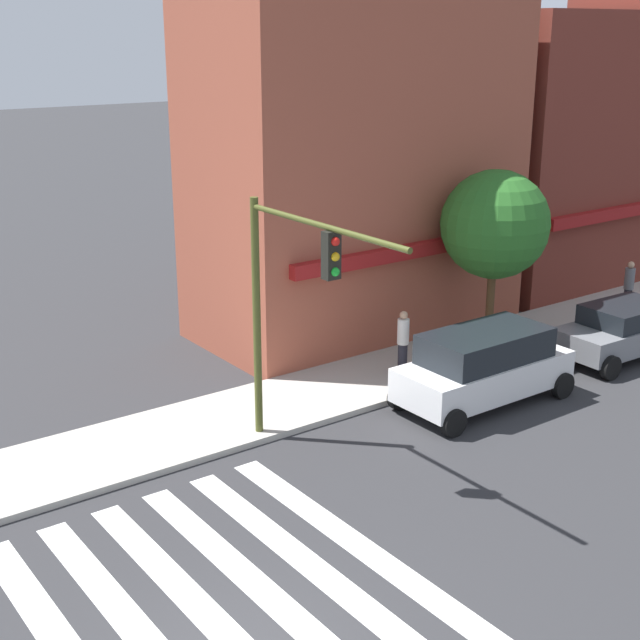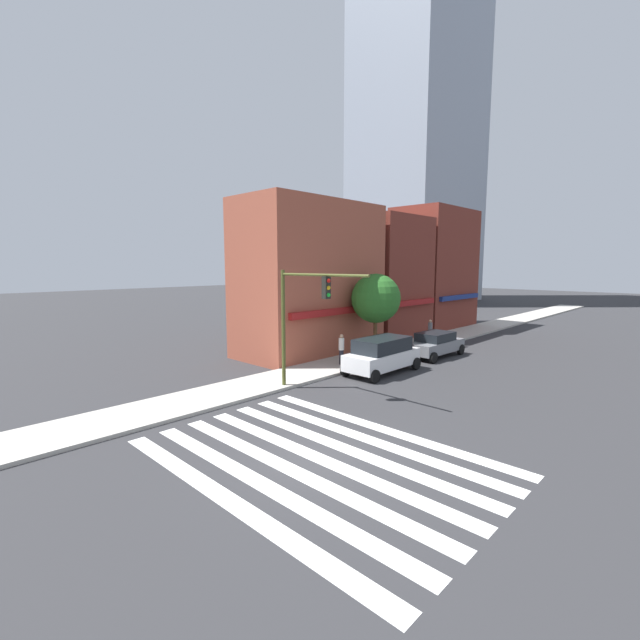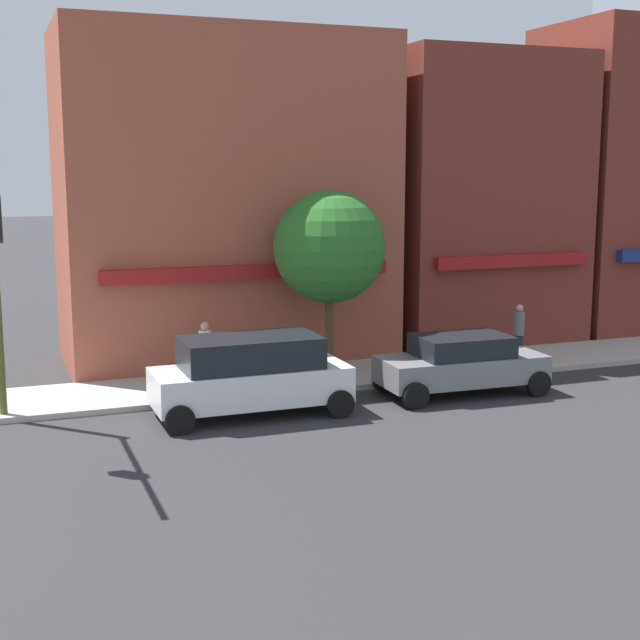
% 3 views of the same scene
% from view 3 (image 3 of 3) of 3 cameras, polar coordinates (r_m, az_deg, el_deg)
% --- Properties ---
extents(storefront_row, '(25.44, 5.30, 10.93)m').
position_cam_3_polar(storefront_row, '(30.89, 8.64, 8.10)').
color(storefront_row, '#9E4C38').
rests_on(storefront_row, ground_plane).
extents(suv_white, '(4.71, 2.12, 1.94)m').
position_cam_3_polar(suv_white, '(21.53, -4.46, -3.45)').
color(suv_white, white).
rests_on(suv_white, ground_plane).
extents(sedan_grey, '(4.45, 2.02, 1.59)m').
position_cam_3_polar(sedan_grey, '(23.80, 9.04, -2.74)').
color(sedan_grey, slate).
rests_on(sedan_grey, ground_plane).
extents(pedestrian_white_shirt, '(0.32, 0.32, 1.77)m').
position_cam_3_polar(pedestrian_white_shirt, '(23.75, -7.36, -2.15)').
color(pedestrian_white_shirt, '#23232D').
rests_on(pedestrian_white_shirt, sidewalk_left).
extents(pedestrian_grey_coat, '(0.32, 0.32, 1.77)m').
position_cam_3_polar(pedestrian_grey_coat, '(27.21, 12.60, -0.79)').
color(pedestrian_grey_coat, '#23232D').
rests_on(pedestrian_grey_coat, sidewalk_left).
extents(street_tree, '(3.13, 3.13, 5.18)m').
position_cam_3_polar(street_tree, '(24.72, 0.60, 4.68)').
color(street_tree, brown).
rests_on(street_tree, sidewalk_left).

